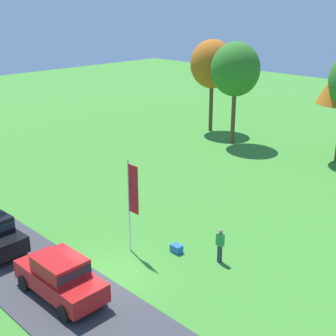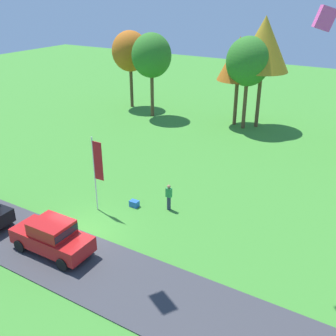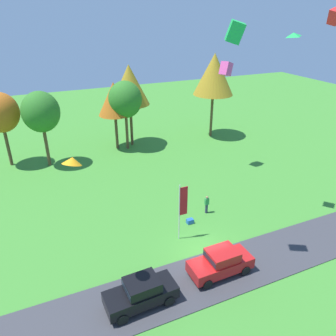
{
  "view_description": "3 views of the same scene",
  "coord_description": "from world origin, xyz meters",
  "px_view_note": "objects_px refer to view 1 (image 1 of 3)",
  "views": [
    {
      "loc": [
        14.91,
        -10.75,
        11.76
      ],
      "look_at": [
        -0.66,
        4.81,
        3.85
      ],
      "focal_mm": 50.0,
      "sensor_mm": 36.0,
      "label": 1
    },
    {
      "loc": [
        13.77,
        -13.52,
        12.62
      ],
      "look_at": [
        1.87,
        6.33,
        2.0
      ],
      "focal_mm": 42.0,
      "sensor_mm": 36.0,
      "label": 2
    },
    {
      "loc": [
        -10.25,
        -16.33,
        16.37
      ],
      "look_at": [
        -0.68,
        5.24,
        4.93
      ],
      "focal_mm": 35.0,
      "sensor_mm": 36.0,
      "label": 3
    }
  ],
  "objects_px": {
    "person_on_lawn": "(220,245)",
    "car_sedan_near_entrance": "(60,276)",
    "cooler_box": "(176,249)",
    "tree_lone_near": "(212,64)",
    "flag_banner": "(132,195)",
    "tree_center_back": "(235,70)"
  },
  "relations": [
    {
      "from": "car_sedan_near_entrance",
      "to": "cooler_box",
      "type": "bearing_deg",
      "value": 82.29
    },
    {
      "from": "car_sedan_near_entrance",
      "to": "person_on_lawn",
      "type": "xyz_separation_m",
      "value": [
        2.88,
        6.89,
        -0.16
      ]
    },
    {
      "from": "person_on_lawn",
      "to": "cooler_box",
      "type": "bearing_deg",
      "value": -158.35
    },
    {
      "from": "car_sedan_near_entrance",
      "to": "flag_banner",
      "type": "xyz_separation_m",
      "value": [
        -0.71,
        4.59,
        2.02
      ]
    },
    {
      "from": "person_on_lawn",
      "to": "cooler_box",
      "type": "distance_m",
      "value": 2.32
    },
    {
      "from": "tree_lone_near",
      "to": "flag_banner",
      "type": "relative_size",
      "value": 1.76
    },
    {
      "from": "person_on_lawn",
      "to": "flag_banner",
      "type": "height_order",
      "value": "flag_banner"
    },
    {
      "from": "tree_lone_near",
      "to": "car_sedan_near_entrance",
      "type": "bearing_deg",
      "value": -62.65
    },
    {
      "from": "person_on_lawn",
      "to": "tree_center_back",
      "type": "height_order",
      "value": "tree_center_back"
    },
    {
      "from": "tree_center_back",
      "to": "flag_banner",
      "type": "distance_m",
      "value": 20.42
    },
    {
      "from": "tree_lone_near",
      "to": "person_on_lawn",
      "type": "bearing_deg",
      "value": -48.82
    },
    {
      "from": "person_on_lawn",
      "to": "car_sedan_near_entrance",
      "type": "bearing_deg",
      "value": -112.71
    },
    {
      "from": "flag_banner",
      "to": "person_on_lawn",
      "type": "bearing_deg",
      "value": 32.59
    },
    {
      "from": "tree_lone_near",
      "to": "flag_banner",
      "type": "xyz_separation_m",
      "value": [
        12.17,
        -20.32,
        -3.19
      ]
    },
    {
      "from": "car_sedan_near_entrance",
      "to": "cooler_box",
      "type": "relative_size",
      "value": 7.9
    },
    {
      "from": "car_sedan_near_entrance",
      "to": "flag_banner",
      "type": "bearing_deg",
      "value": 98.8
    },
    {
      "from": "car_sedan_near_entrance",
      "to": "cooler_box",
      "type": "height_order",
      "value": "car_sedan_near_entrance"
    },
    {
      "from": "tree_lone_near",
      "to": "tree_center_back",
      "type": "relative_size",
      "value": 0.98
    },
    {
      "from": "person_on_lawn",
      "to": "tree_lone_near",
      "type": "xyz_separation_m",
      "value": [
        -15.76,
        18.02,
        5.37
      ]
    },
    {
      "from": "person_on_lawn",
      "to": "cooler_box",
      "type": "xyz_separation_m",
      "value": [
        -2.06,
        -0.82,
        -0.68
      ]
    },
    {
      "from": "cooler_box",
      "to": "person_on_lawn",
      "type": "bearing_deg",
      "value": 21.65
    },
    {
      "from": "tree_lone_near",
      "to": "tree_center_back",
      "type": "xyz_separation_m",
      "value": [
        4.06,
        -1.87,
        0.1
      ]
    }
  ]
}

